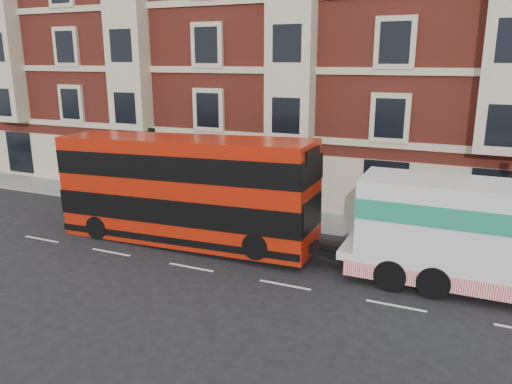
% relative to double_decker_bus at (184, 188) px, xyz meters
% --- Properties ---
extents(ground, '(120.00, 120.00, 0.00)m').
position_rel_double_decker_bus_xyz_m(ground, '(1.68, -2.35, -2.54)').
color(ground, black).
rests_on(ground, ground).
extents(sidewalk, '(90.00, 3.00, 0.15)m').
position_rel_double_decker_bus_xyz_m(sidewalk, '(1.68, 5.15, -2.46)').
color(sidewalk, slate).
rests_on(sidewalk, ground).
extents(victorian_terrace, '(45.00, 12.00, 20.40)m').
position_rel_double_decker_bus_xyz_m(victorian_terrace, '(2.18, 12.65, 7.53)').
color(victorian_terrace, maroon).
rests_on(victorian_terrace, ground).
extents(lamp_post_west, '(0.35, 0.15, 4.35)m').
position_rel_double_decker_bus_xyz_m(lamp_post_west, '(-4.32, 3.85, 0.14)').
color(lamp_post_west, black).
rests_on(lamp_post_west, sidewalk).
extents(double_decker_bus, '(11.82, 2.71, 4.79)m').
position_rel_double_decker_bus_xyz_m(double_decker_bus, '(0.00, 0.00, 0.00)').
color(double_decker_bus, '#A31A09').
rests_on(double_decker_bus, ground).
extents(tow_truck, '(9.47, 2.80, 3.95)m').
position_rel_double_decker_bus_xyz_m(tow_truck, '(12.06, -0.00, -0.44)').
color(tow_truck, silver).
rests_on(tow_truck, ground).
extents(pedestrian, '(0.75, 0.62, 1.77)m').
position_rel_double_decker_bus_xyz_m(pedestrian, '(-5.01, 4.50, -1.50)').
color(pedestrian, '#201D3A').
rests_on(pedestrian, sidewalk).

